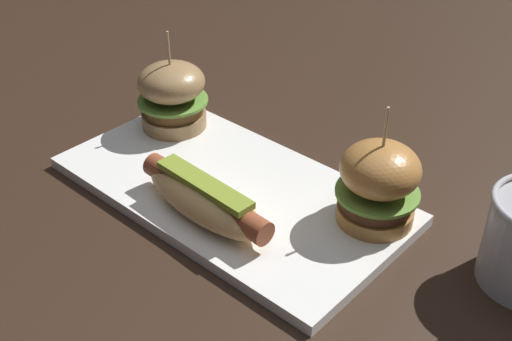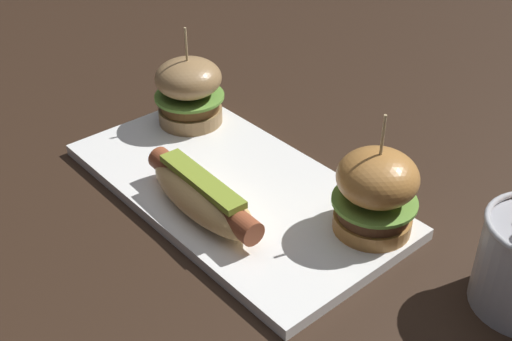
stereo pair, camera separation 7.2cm
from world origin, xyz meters
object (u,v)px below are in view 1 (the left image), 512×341
at_px(slider_left, 172,95).
at_px(hot_dog, 205,199).
at_px(slider_right, 379,183).
at_px(platter_main, 230,190).

bearing_deg(slider_left, hot_dog, -32.45).
height_order(hot_dog, slider_right, slider_right).
bearing_deg(platter_main, hot_dog, -71.11).
height_order(hot_dog, slider_left, slider_left).
height_order(slider_left, slider_right, slider_right).
relative_size(platter_main, hot_dog, 2.25).
xyz_separation_m(platter_main, slider_left, (-0.15, 0.05, 0.05)).
bearing_deg(slider_right, slider_left, -178.33).
xyz_separation_m(hot_dog, slider_left, (-0.17, 0.11, 0.02)).
xyz_separation_m(platter_main, hot_dog, (0.02, -0.06, 0.03)).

